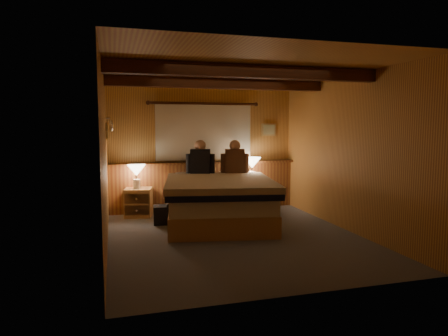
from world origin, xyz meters
name	(u,v)px	position (x,y,z in m)	size (l,w,h in m)	color
floor	(235,237)	(0.00, 0.00, 0.00)	(4.20, 4.20, 0.00)	#4D515B
ceiling	(236,71)	(0.00, 0.00, 2.40)	(4.20, 4.20, 0.00)	gold
wall_back	(203,148)	(0.00, 2.10, 1.20)	(3.60, 3.60, 0.00)	gold
wall_left	(105,158)	(-1.80, 0.00, 1.20)	(4.20, 4.20, 0.00)	gold
wall_right	(346,153)	(1.80, 0.00, 1.20)	(4.20, 4.20, 0.00)	gold
wall_front	(302,172)	(0.00, -2.10, 1.20)	(3.60, 3.60, 0.00)	gold
wainscot	(204,185)	(0.00, 2.04, 0.49)	(3.60, 0.23, 0.94)	brown
curtain_window	(204,131)	(0.00, 2.03, 1.52)	(2.18, 0.09, 1.11)	#4E2313
ceiling_beams	(232,78)	(0.00, 0.15, 2.31)	(3.60, 1.65, 0.16)	#4E2313
coat_rail	(111,123)	(-1.72, 1.58, 1.67)	(0.05, 0.55, 0.24)	silver
framed_print	(269,130)	(1.35, 2.08, 1.55)	(0.30, 0.04, 0.25)	tan
bed	(219,200)	(-0.01, 0.88, 0.39)	(2.03, 2.47, 0.76)	#B8834E
nightstand_left	(138,202)	(-1.28, 1.76, 0.26)	(0.54, 0.51, 0.51)	#B8834E
nightstand_right	(251,195)	(0.85, 1.73, 0.29)	(0.62, 0.58, 0.59)	#B8834E
lamp_left	(136,172)	(-1.30, 1.77, 0.81)	(0.33, 0.33, 0.43)	white
lamp_right	(252,164)	(0.88, 1.73, 0.90)	(0.34, 0.34, 0.44)	white
person_left	(200,160)	(-0.15, 1.71, 1.01)	(0.52, 0.30, 0.65)	black
person_right	(235,159)	(0.49, 1.62, 1.00)	(0.52, 0.29, 0.64)	#482B1D
duffel_bag	(169,214)	(-0.82, 1.10, 0.16)	(0.53, 0.34, 0.36)	black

